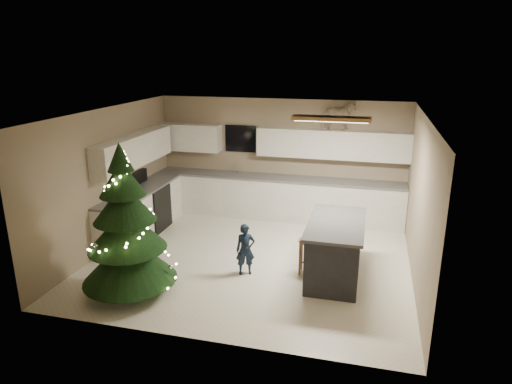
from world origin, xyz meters
TOP-DOWN VIEW (x-y plane):
  - ground_plane at (0.00, 0.00)m, footprint 5.50×5.50m
  - room_shell at (0.02, 0.00)m, footprint 5.52×5.02m
  - cabinetry at (-0.91, 1.65)m, footprint 5.50×3.20m
  - island at (1.50, -0.30)m, footprint 0.90×1.70m
  - bar_stool at (1.05, -0.30)m, footprint 0.32×0.32m
  - christmas_tree at (-1.49, -1.60)m, footprint 1.47×1.42m
  - toddler at (0.06, -0.58)m, footprint 0.37×0.31m
  - rocking_horse at (1.25, 2.33)m, footprint 0.73×0.47m

SIDE VIEW (x-z plane):
  - ground_plane at x=0.00m, z-range 0.00..0.00m
  - toddler at x=0.06m, z-range 0.00..0.87m
  - bar_stool at x=1.05m, z-range 0.15..0.76m
  - island at x=1.50m, z-range 0.00..0.95m
  - cabinetry at x=-0.91m, z-range -0.24..1.76m
  - christmas_tree at x=-1.49m, z-range -0.21..2.14m
  - room_shell at x=0.02m, z-range 0.44..3.05m
  - rocking_horse at x=1.25m, z-range 2.01..2.60m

